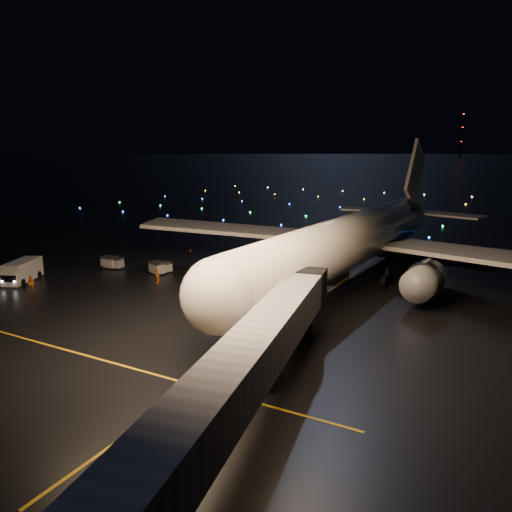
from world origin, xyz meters
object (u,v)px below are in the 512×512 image
(airliner, at_px, (360,210))
(baggage_cart_2, at_px, (110,262))
(pushback_tug, at_px, (244,368))
(belt_loader, at_px, (246,302))
(service_truck, at_px, (23,271))
(crew_c, at_px, (158,276))
(baggage_cart_3, at_px, (116,263))
(baggage_cart_1, at_px, (165,267))
(baggage_cart_0, at_px, (157,268))
(crew_b, at_px, (31,283))

(airliner, bearing_deg, baggage_cart_2, -157.01)
(pushback_tug, distance_m, belt_loader, 15.01)
(service_truck, bearing_deg, pushback_tug, -38.56)
(airliner, height_order, crew_c, airliner)
(baggage_cart_3, bearing_deg, crew_c, -18.37)
(service_truck, bearing_deg, baggage_cart_2, 42.17)
(baggage_cart_1, bearing_deg, service_truck, -123.03)
(airliner, distance_m, belt_loader, 22.69)
(crew_c, bearing_deg, baggage_cart_3, -124.60)
(baggage_cart_0, bearing_deg, baggage_cart_2, -158.23)
(crew_b, bearing_deg, service_truck, 119.55)
(belt_loader, bearing_deg, baggage_cart_3, 143.75)
(service_truck, xyz_separation_m, baggage_cart_1, (13.53, 12.86, -0.66))
(crew_c, bearing_deg, baggage_cart_1, -168.21)
(baggage_cart_2, bearing_deg, pushback_tug, -35.10)
(airliner, relative_size, baggage_cart_0, 31.24)
(airliner, xyz_separation_m, pushback_tug, (1.69, -33.61, -8.34))
(belt_loader, bearing_deg, airliner, 56.46)
(belt_loader, height_order, baggage_cart_1, belt_loader)
(pushback_tug, relative_size, service_truck, 0.56)
(airliner, height_order, service_truck, airliner)
(baggage_cart_1, bearing_deg, belt_loader, -15.24)
(pushback_tug, bearing_deg, crew_c, 138.36)
(airliner, distance_m, baggage_cart_2, 36.73)
(airliner, height_order, belt_loader, airliner)
(pushback_tug, distance_m, crew_b, 36.20)
(airliner, bearing_deg, baggage_cart_0, -152.40)
(baggage_cart_0, bearing_deg, baggage_cart_1, 98.87)
(baggage_cart_0, height_order, baggage_cart_3, baggage_cart_0)
(belt_loader, height_order, baggage_cart_2, belt_loader)
(pushback_tug, relative_size, crew_b, 2.21)
(baggage_cart_2, bearing_deg, airliner, 15.94)
(belt_loader, distance_m, crew_b, 28.34)
(crew_c, relative_size, baggage_cart_0, 0.93)
(pushback_tug, relative_size, baggage_cart_2, 2.06)
(crew_c, distance_m, baggage_cart_3, 10.96)
(baggage_cart_1, bearing_deg, pushback_tug, -28.15)
(baggage_cart_0, xyz_separation_m, baggage_cart_1, (0.22, 1.43, -0.15))
(crew_b, distance_m, baggage_cart_0, 16.29)
(airliner, relative_size, baggage_cart_3, 34.16)
(pushback_tug, bearing_deg, baggage_cart_0, 136.84)
(belt_loader, bearing_deg, pushback_tug, -78.90)
(belt_loader, xyz_separation_m, baggage_cart_3, (-27.08, 8.85, -0.67))
(crew_b, distance_m, baggage_cart_2, 13.37)
(crew_c, height_order, baggage_cart_1, crew_c)
(pushback_tug, relative_size, belt_loader, 0.70)
(service_truck, distance_m, baggage_cart_1, 18.67)
(pushback_tug, xyz_separation_m, baggage_cart_0, (-26.93, 22.26, -0.13))
(airliner, height_order, baggage_cart_3, airliner)
(pushback_tug, distance_m, crew_c, 30.39)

